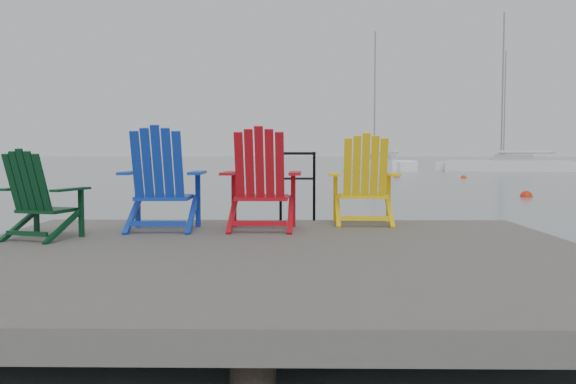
{
  "coord_description": "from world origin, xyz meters",
  "views": [
    {
      "loc": [
        0.24,
        -5.52,
        1.39
      ],
      "look_at": [
        0.12,
        2.81,
        0.85
      ],
      "focal_mm": 38.0,
      "sensor_mm": 36.0,
      "label": 1
    }
  ],
  "objects_px": {
    "chair_green": "(39,196)",
    "chair_red": "(261,181)",
    "buoy_a": "(526,197)",
    "buoy_c": "(464,178)",
    "chair_blue": "(162,180)",
    "sailboat_near": "(377,165)",
    "buoy_d": "(397,177)",
    "sailboat_far": "(508,167)",
    "handrail": "(297,179)",
    "sailboat_mid": "(504,163)",
    "buoy_b": "(137,180)",
    "chair_yellow": "(364,181)"
  },
  "relations": [
    {
      "from": "chair_green",
      "to": "buoy_a",
      "type": "bearing_deg",
      "value": 68.68
    },
    {
      "from": "handrail",
      "to": "buoy_d",
      "type": "xyz_separation_m",
      "value": [
        5.68,
        26.78,
        -1.04
      ]
    },
    {
      "from": "sailboat_mid",
      "to": "sailboat_far",
      "type": "height_order",
      "value": "sailboat_far"
    },
    {
      "from": "chair_red",
      "to": "buoy_b",
      "type": "bearing_deg",
      "value": 109.05
    },
    {
      "from": "handrail",
      "to": "sailboat_mid",
      "type": "xyz_separation_m",
      "value": [
        20.66,
        53.24,
        -0.69
      ]
    },
    {
      "from": "chair_green",
      "to": "buoy_b",
      "type": "relative_size",
      "value": 2.56
    },
    {
      "from": "sailboat_mid",
      "to": "buoy_a",
      "type": "distance_m",
      "value": 44.15
    },
    {
      "from": "handrail",
      "to": "chair_green",
      "type": "bearing_deg",
      "value": -145.53
    },
    {
      "from": "buoy_b",
      "to": "chair_yellow",
      "type": "bearing_deg",
      "value": -68.83
    },
    {
      "from": "handrail",
      "to": "buoy_b",
      "type": "relative_size",
      "value": 2.57
    },
    {
      "from": "chair_red",
      "to": "buoy_a",
      "type": "bearing_deg",
      "value": 59.15
    },
    {
      "from": "chair_red",
      "to": "sailboat_near",
      "type": "bearing_deg",
      "value": 81.79
    },
    {
      "from": "sailboat_far",
      "to": "handrail",
      "type": "bearing_deg",
      "value": -179.37
    },
    {
      "from": "chair_yellow",
      "to": "sailboat_far",
      "type": "distance_m",
      "value": 40.25
    },
    {
      "from": "buoy_c",
      "to": "sailboat_mid",
      "type": "bearing_deg",
      "value": 67.55
    },
    {
      "from": "sailboat_far",
      "to": "chair_green",
      "type": "bearing_deg",
      "value": 178.31
    },
    {
      "from": "chair_blue",
      "to": "sailboat_mid",
      "type": "bearing_deg",
      "value": 66.1
    },
    {
      "from": "handrail",
      "to": "buoy_d",
      "type": "height_order",
      "value": "handrail"
    },
    {
      "from": "sailboat_mid",
      "to": "sailboat_near",
      "type": "bearing_deg",
      "value": -122.45
    },
    {
      "from": "chair_blue",
      "to": "buoy_a",
      "type": "relative_size",
      "value": 2.98
    },
    {
      "from": "chair_red",
      "to": "buoy_d",
      "type": "xyz_separation_m",
      "value": [
        6.09,
        27.83,
        -1.07
      ]
    },
    {
      "from": "handrail",
      "to": "sailboat_mid",
      "type": "bearing_deg",
      "value": 68.79
    },
    {
      "from": "sailboat_far",
      "to": "buoy_b",
      "type": "xyz_separation_m",
      "value": [
        -23.53,
        -14.55,
        -0.36
      ]
    },
    {
      "from": "handrail",
      "to": "chair_yellow",
      "type": "bearing_deg",
      "value": -31.01
    },
    {
      "from": "sailboat_far",
      "to": "buoy_d",
      "type": "height_order",
      "value": "sailboat_far"
    },
    {
      "from": "chair_green",
      "to": "sailboat_near",
      "type": "xyz_separation_m",
      "value": [
        9.02,
        42.6,
        -0.6
      ]
    },
    {
      "from": "chair_green",
      "to": "buoy_a",
      "type": "relative_size",
      "value": 2.33
    },
    {
      "from": "buoy_a",
      "to": "buoy_d",
      "type": "distance_m",
      "value": 15.66
    },
    {
      "from": "sailboat_near",
      "to": "buoy_d",
      "type": "relative_size",
      "value": 27.46
    },
    {
      "from": "chair_yellow",
      "to": "sailboat_near",
      "type": "distance_m",
      "value": 41.67
    },
    {
      "from": "buoy_a",
      "to": "chair_red",
      "type": "bearing_deg",
      "value": -121.87
    },
    {
      "from": "chair_blue",
      "to": "chair_red",
      "type": "relative_size",
      "value": 1.01
    },
    {
      "from": "buoy_a",
      "to": "sailboat_mid",
      "type": "bearing_deg",
      "value": 72.25
    },
    {
      "from": "handrail",
      "to": "chair_red",
      "type": "relative_size",
      "value": 0.79
    },
    {
      "from": "chair_green",
      "to": "buoy_c",
      "type": "xyz_separation_m",
      "value": [
        11.67,
        26.9,
        -0.95
      ]
    },
    {
      "from": "buoy_b",
      "to": "buoy_c",
      "type": "height_order",
      "value": "buoy_b"
    },
    {
      "from": "chair_yellow",
      "to": "buoy_a",
      "type": "height_order",
      "value": "chair_yellow"
    },
    {
      "from": "sailboat_mid",
      "to": "handrail",
      "type": "bearing_deg",
      "value": -94.74
    },
    {
      "from": "sailboat_near",
      "to": "buoy_d",
      "type": "distance_m",
      "value": 14.04
    },
    {
      "from": "sailboat_near",
      "to": "buoy_c",
      "type": "distance_m",
      "value": 15.93
    },
    {
      "from": "sailboat_far",
      "to": "buoy_c",
      "type": "distance_m",
      "value": 13.53
    },
    {
      "from": "chair_red",
      "to": "sailboat_far",
      "type": "bearing_deg",
      "value": 68.36
    },
    {
      "from": "sailboat_far",
      "to": "buoy_c",
      "type": "bearing_deg",
      "value": 174.89
    },
    {
      "from": "chair_green",
      "to": "chair_red",
      "type": "relative_size",
      "value": 0.79
    },
    {
      "from": "sailboat_far",
      "to": "chair_red",
      "type": "bearing_deg",
      "value": -179.34
    },
    {
      "from": "chair_green",
      "to": "chair_blue",
      "type": "relative_size",
      "value": 0.78
    },
    {
      "from": "buoy_a",
      "to": "buoy_c",
      "type": "distance_m",
      "value": 14.02
    },
    {
      "from": "buoy_d",
      "to": "chair_blue",
      "type": "bearing_deg",
      "value": -104.52
    },
    {
      "from": "chair_yellow",
      "to": "buoy_a",
      "type": "distance_m",
      "value": 13.35
    },
    {
      "from": "chair_blue",
      "to": "buoy_c",
      "type": "xyz_separation_m",
      "value": [
        10.57,
        26.19,
        -1.08
      ]
    }
  ]
}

